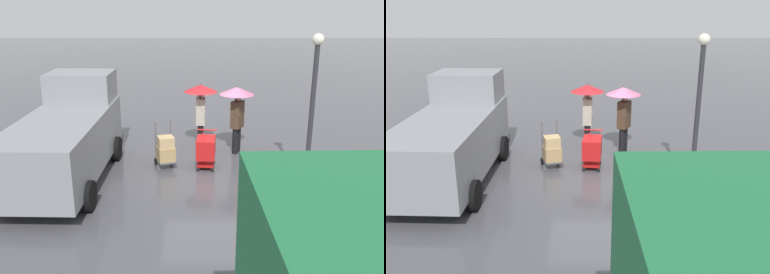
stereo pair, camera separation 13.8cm
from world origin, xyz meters
TOP-DOWN VIEW (x-y plane):
  - ground_plane at (0.00, 0.00)m, footprint 90.00×90.00m
  - slush_patch_under_van at (4.37, -0.61)m, footprint 2.44×2.44m
  - slush_patch_mid_street at (-2.24, 1.37)m, footprint 1.85×1.85m
  - cargo_van_parked_right at (3.65, 0.82)m, footprint 2.28×5.38m
  - shopping_cart_vendor at (-0.03, 0.09)m, footprint 0.62×0.86m
  - hand_dolly_boxes at (1.11, 0.08)m, footprint 0.69×0.82m
  - pedestrian_pink_side at (-1.00, -1.11)m, footprint 1.04×1.04m
  - pedestrian_black_side at (0.10, -1.51)m, footprint 1.04×1.04m
  - street_lamp at (-2.54, 1.45)m, footprint 0.28×0.28m

SIDE VIEW (x-z plane):
  - ground_plane at x=0.00m, z-range 0.00..0.00m
  - slush_patch_under_van at x=4.37m, z-range 0.00..0.01m
  - slush_patch_mid_street at x=-2.24m, z-range 0.00..0.01m
  - hand_dolly_boxes at x=1.11m, z-range -0.12..1.19m
  - shopping_cart_vendor at x=-0.03m, z-range 0.05..1.09m
  - cargo_van_parked_right at x=3.65m, z-range -0.12..2.48m
  - pedestrian_pink_side at x=-1.00m, z-range 0.51..2.66m
  - pedestrian_black_side at x=0.10m, z-range 0.51..2.66m
  - street_lamp at x=-2.54m, z-range 0.44..4.30m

